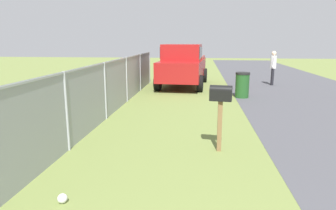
{
  "coord_description": "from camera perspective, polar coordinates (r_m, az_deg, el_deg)",
  "views": [
    {
      "loc": [
        0.26,
        0.33,
        2.3
      ],
      "look_at": [
        6.64,
        1.01,
        0.92
      ],
      "focal_mm": 32.39,
      "sensor_mm": 36.0,
      "label": 1
    }
  ],
  "objects": [
    {
      "name": "litter_bag_midfield_a",
      "position": [
        4.79,
        -19.26,
        -16.26
      ],
      "size": [
        0.14,
        0.14,
        0.14
      ],
      "primitive_type": "sphere",
      "color": "silver",
      "rests_on": "ground"
    },
    {
      "name": "mailbox",
      "position": [
        6.27,
        9.87,
        1.07
      ],
      "size": [
        0.27,
        0.47,
        1.4
      ],
      "rotation": [
        0.0,
        0.0,
        -0.16
      ],
      "color": "brown",
      "rests_on": "ground"
    },
    {
      "name": "trash_bin",
      "position": [
        12.6,
        13.79,
        3.69
      ],
      "size": [
        0.57,
        0.57,
        1.02
      ],
      "color": "#1E4C1E",
      "rests_on": "ground"
    },
    {
      "name": "pickup_truck",
      "position": [
        15.16,
        2.82,
        7.63
      ],
      "size": [
        5.09,
        2.48,
        2.09
      ],
      "rotation": [
        0.0,
        0.0,
        3.07
      ],
      "color": "maroon",
      "rests_on": "ground"
    },
    {
      "name": "fence_section",
      "position": [
        9.0,
        -11.79,
        3.02
      ],
      "size": [
        15.71,
        0.07,
        1.67
      ],
      "color": "#9EA3A8",
      "rests_on": "ground"
    },
    {
      "name": "pedestrian",
      "position": [
        16.52,
        19.18,
        7.05
      ],
      "size": [
        0.49,
        0.3,
        1.74
      ],
      "rotation": [
        0.0,
        0.0,
        1.44
      ],
      "color": "black",
      "rests_on": "ground"
    }
  ]
}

